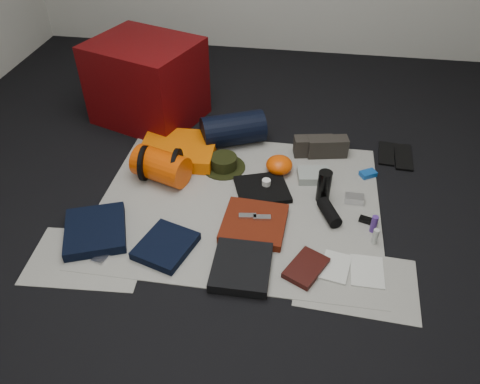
# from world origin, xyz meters

# --- Properties ---
(floor) EXTENTS (4.50, 4.50, 0.02)m
(floor) POSITION_xyz_m (0.00, 0.00, -0.01)
(floor) COLOR black
(floor) RESTS_ON ground
(newspaper_mat) EXTENTS (1.60, 1.30, 0.01)m
(newspaper_mat) POSITION_xyz_m (0.00, 0.00, 0.00)
(newspaper_mat) COLOR #B0AFA2
(newspaper_mat) RESTS_ON floor
(newspaper_sheet_front_left) EXTENTS (0.61, 0.44, 0.00)m
(newspaper_sheet_front_left) POSITION_xyz_m (-0.70, -0.55, 0.00)
(newspaper_sheet_front_left) COLOR #B0AFA2
(newspaper_sheet_front_left) RESTS_ON floor
(newspaper_sheet_front_right) EXTENTS (0.60, 0.43, 0.00)m
(newspaper_sheet_front_right) POSITION_xyz_m (0.65, -0.50, 0.00)
(newspaper_sheet_front_right) COLOR #B0AFA2
(newspaper_sheet_front_right) RESTS_ON floor
(red_cabinet) EXTENTS (0.84, 0.77, 0.57)m
(red_cabinet) POSITION_xyz_m (-0.79, 0.86, 0.29)
(red_cabinet) COLOR #550607
(red_cabinet) RESTS_ON floor
(sleeping_pad) EXTENTS (0.49, 0.41, 0.09)m
(sleeping_pad) POSITION_xyz_m (-0.47, 0.40, 0.05)
(sleeping_pad) COLOR #EF6502
(sleeping_pad) RESTS_ON newspaper_mat
(stuff_sack) EXTENTS (0.38, 0.29, 0.19)m
(stuff_sack) POSITION_xyz_m (-0.50, 0.14, 0.10)
(stuff_sack) COLOR #D64303
(stuff_sack) RESTS_ON newspaper_mat
(sack_strap_left) EXTENTS (0.02, 0.22, 0.22)m
(sack_strap_left) POSITION_xyz_m (-0.60, 0.14, 0.11)
(sack_strap_left) COLOR black
(sack_strap_left) RESTS_ON newspaper_mat
(sack_strap_right) EXTENTS (0.03, 0.22, 0.22)m
(sack_strap_right) POSITION_xyz_m (-0.40, 0.14, 0.11)
(sack_strap_right) COLOR black
(sack_strap_right) RESTS_ON newspaper_mat
(navy_duffel) EXTENTS (0.47, 0.37, 0.22)m
(navy_duffel) POSITION_xyz_m (-0.14, 0.60, 0.11)
(navy_duffel) COLOR black
(navy_duffel) RESTS_ON newspaper_mat
(boonie_brim) EXTENTS (0.34, 0.34, 0.01)m
(boonie_brim) POSITION_xyz_m (-0.15, 0.31, 0.01)
(boonie_brim) COLOR black
(boonie_brim) RESTS_ON newspaper_mat
(boonie_crown) EXTENTS (0.17, 0.17, 0.08)m
(boonie_crown) POSITION_xyz_m (-0.15, 0.31, 0.05)
(boonie_crown) COLOR black
(boonie_crown) RESTS_ON boonie_brim
(hiking_boot_left) EXTENTS (0.27, 0.14, 0.13)m
(hiking_boot_left) POSITION_xyz_m (0.40, 0.55, 0.07)
(hiking_boot_left) COLOR #2D2923
(hiking_boot_left) RESTS_ON newspaper_mat
(hiking_boot_right) EXTENTS (0.27, 0.15, 0.13)m
(hiking_boot_right) POSITION_xyz_m (0.49, 0.56, 0.07)
(hiking_boot_right) COLOR #2D2923
(hiking_boot_right) RESTS_ON newspaper_mat
(flip_flop_left) EXTENTS (0.12, 0.27, 0.01)m
(flip_flop_left) POSITION_xyz_m (0.89, 0.63, 0.01)
(flip_flop_left) COLOR black
(flip_flop_left) RESTS_ON floor
(flip_flop_right) EXTENTS (0.12, 0.30, 0.02)m
(flip_flop_right) POSITION_xyz_m (0.99, 0.61, 0.01)
(flip_flop_right) COLOR black
(flip_flop_right) RESTS_ON floor
(trousers_navy_a) EXTENTS (0.42, 0.44, 0.06)m
(trousers_navy_a) POSITION_xyz_m (-0.72, -0.38, 0.03)
(trousers_navy_a) COLOR black
(trousers_navy_a) RESTS_ON newspaper_mat
(trousers_navy_b) EXTENTS (0.33, 0.35, 0.05)m
(trousers_navy_b) POSITION_xyz_m (-0.32, -0.43, 0.03)
(trousers_navy_b) COLOR black
(trousers_navy_b) RESTS_ON newspaper_mat
(trousers_charcoal) EXTENTS (0.28, 0.32, 0.05)m
(trousers_charcoal) POSITION_xyz_m (0.09, -0.51, 0.03)
(trousers_charcoal) COLOR black
(trousers_charcoal) RESTS_ON newspaper_mat
(black_tshirt) EXTENTS (0.38, 0.36, 0.03)m
(black_tshirt) POSITION_xyz_m (0.12, 0.12, 0.02)
(black_tshirt) COLOR black
(black_tshirt) RESTS_ON newspaper_mat
(red_shirt) EXTENTS (0.35, 0.35, 0.04)m
(red_shirt) POSITION_xyz_m (0.11, -0.19, 0.03)
(red_shirt) COLOR #581809
(red_shirt) RESTS_ON newspaper_mat
(orange_stuff_sack) EXTENTS (0.20, 0.20, 0.11)m
(orange_stuff_sack) POSITION_xyz_m (0.20, 0.32, 0.06)
(orange_stuff_sack) COLOR #D64303
(orange_stuff_sack) RESTS_ON newspaper_mat
(first_aid_pouch) EXTENTS (0.21, 0.17, 0.05)m
(first_aid_pouch) POSITION_xyz_m (0.42, 0.29, 0.03)
(first_aid_pouch) COLOR gray
(first_aid_pouch) RESTS_ON newspaper_mat
(water_bottle) EXTENTS (0.09, 0.09, 0.20)m
(water_bottle) POSITION_xyz_m (0.47, 0.09, 0.11)
(water_bottle) COLOR black
(water_bottle) RESTS_ON newspaper_mat
(speaker) EXTENTS (0.14, 0.20, 0.07)m
(speaker) POSITION_xyz_m (0.51, -0.06, 0.04)
(speaker) COLOR black
(speaker) RESTS_ON newspaper_mat
(compact_camera) EXTENTS (0.11, 0.07, 0.04)m
(compact_camera) POSITION_xyz_m (0.66, 0.10, 0.03)
(compact_camera) COLOR silver
(compact_camera) RESTS_ON newspaper_mat
(cyan_case) EXTENTS (0.12, 0.10, 0.03)m
(cyan_case) POSITION_xyz_m (0.75, 0.37, 0.02)
(cyan_case) COLOR #0F4492
(cyan_case) RESTS_ON newspaper_mat
(toiletry_purple) EXTENTS (0.04, 0.04, 0.10)m
(toiletry_purple) POSITION_xyz_m (0.75, -0.13, 0.06)
(toiletry_purple) COLOR #48277E
(toiletry_purple) RESTS_ON newspaper_mat
(toiletry_clear) EXTENTS (0.03, 0.03, 0.09)m
(toiletry_clear) POSITION_xyz_m (0.75, -0.22, 0.05)
(toiletry_clear) COLOR #A8ACA7
(toiletry_clear) RESTS_ON newspaper_mat
(paperback_book) EXTENTS (0.24, 0.27, 0.03)m
(paperback_book) POSITION_xyz_m (0.40, -0.46, 0.02)
(paperback_book) COLOR black
(paperback_book) RESTS_ON newspaper_mat
(map_booklet) EXTENTS (0.17, 0.22, 0.01)m
(map_booklet) POSITION_xyz_m (0.55, -0.42, 0.01)
(map_booklet) COLOR beige
(map_booklet) RESTS_ON newspaper_mat
(map_printout) EXTENTS (0.16, 0.21, 0.01)m
(map_printout) POSITION_xyz_m (0.70, -0.43, 0.01)
(map_printout) COLOR beige
(map_printout) RESTS_ON newspaper_mat
(sunglasses) EXTENTS (0.11, 0.07, 0.02)m
(sunglasses) POSITION_xyz_m (0.73, -0.06, 0.02)
(sunglasses) COLOR black
(sunglasses) RESTS_ON newspaper_mat
(key_cluster) EXTENTS (0.08, 0.08, 0.01)m
(key_cluster) POSITION_xyz_m (-0.63, -0.55, 0.01)
(key_cluster) COLOR silver
(key_cluster) RESTS_ON newspaper_mat
(tape_roll) EXTENTS (0.05, 0.05, 0.04)m
(tape_roll) POSITION_xyz_m (0.14, 0.15, 0.05)
(tape_roll) COLOR silver
(tape_roll) RESTS_ON black_tshirt
(energy_bar_a) EXTENTS (0.10, 0.05, 0.01)m
(energy_bar_a) POSITION_xyz_m (0.07, -0.17, 0.06)
(energy_bar_a) COLOR silver
(energy_bar_a) RESTS_ON red_shirt
(energy_bar_b) EXTENTS (0.10, 0.05, 0.01)m
(energy_bar_b) POSITION_xyz_m (0.15, -0.17, 0.06)
(energy_bar_b) COLOR silver
(energy_bar_b) RESTS_ON red_shirt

